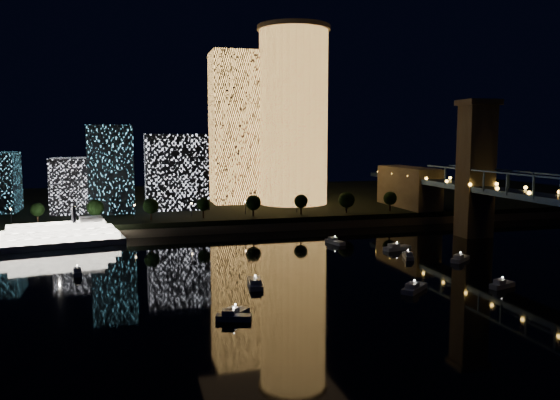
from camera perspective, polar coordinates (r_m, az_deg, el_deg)
The scene contains 10 objects.
ground at distance 140.66m, azimuth 9.09°, elevation -8.57°, with size 520.00×520.00×0.00m, color black.
far_bank at distance 291.16m, azimuth -3.91°, elevation -0.14°, with size 420.00×160.00×5.00m, color black.
seawall at distance 216.05m, azimuth 0.14°, elevation -2.75°, with size 420.00×6.00×3.00m, color #6B5E4C.
tower_cylindrical at distance 259.34m, azimuth 1.42°, elevation 8.75°, with size 34.00×34.00×82.47m.
tower_rectangular at distance 265.25m, azimuth -4.73°, elevation 7.48°, with size 22.50×22.50×71.61m, color #FFB051.
midrise_blocks at distance 246.28m, azimuth -17.26°, elevation 2.53°, with size 97.47×32.61×36.57m.
riverboat at distance 196.64m, azimuth -22.84°, elevation -3.59°, with size 47.26×17.40×13.96m.
motorboats at distance 150.06m, azimuth 7.21°, elevation -7.25°, with size 113.78×75.33×2.78m.
esplanade_trees at distance 215.62m, azimuth -6.51°, elevation -0.41°, with size 165.71×6.82×8.91m.
street_lamps at distance 220.50m, azimuth -9.24°, elevation -0.67°, with size 132.70×0.70×5.65m.
Camera 1 is at (-56.22, -123.63, 36.59)m, focal length 35.00 mm.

